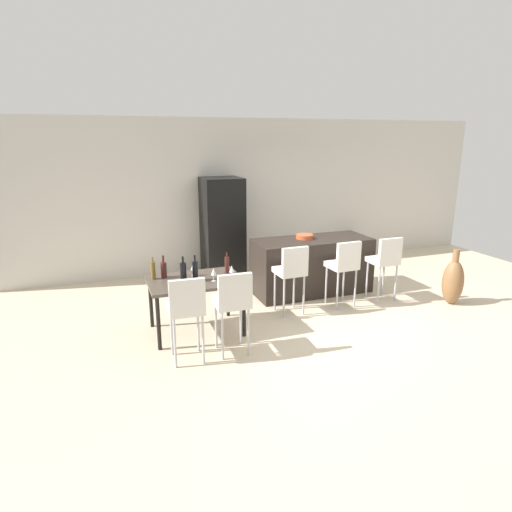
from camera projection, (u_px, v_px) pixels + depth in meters
The scene contains 21 objects.
ground_plane at pixel (323, 310), 6.61m from camera, with size 10.00×10.00×0.00m, color beige.
back_wall at pixel (260, 194), 8.67m from camera, with size 10.00×0.12×2.90m, color beige.
kitchen_island at pixel (312, 266), 7.30m from camera, with size 1.95×0.79×0.92m, color black.
bar_chair_left at pixel (292, 269), 6.29m from camera, with size 0.41×0.41×1.05m.
bar_chair_middle at pixel (344, 263), 6.59m from camera, with size 0.42×0.42×1.05m.
bar_chair_right at pixel (385, 259), 6.84m from camera, with size 0.40×0.40×1.05m.
dining_table at pixel (195, 285), 5.73m from camera, with size 1.22×0.85×0.74m.
dining_chair_near at pixel (186, 306), 4.92m from camera, with size 0.42×0.42×1.05m.
dining_chair_far at pixel (233, 300), 5.10m from camera, with size 0.41×0.41×1.05m.
wine_bottle_right at pixel (195, 271), 5.64m from camera, with size 0.07×0.07×0.34m.
wine_bottle_far at pixel (227, 265), 5.92m from camera, with size 0.06×0.06×0.30m.
wine_bottle_left at pixel (164, 269), 5.77m from camera, with size 0.08×0.08×0.30m.
wine_bottle_near at pixel (153, 270), 5.69m from camera, with size 0.06×0.06×0.30m.
wine_bottle_middle at pixel (183, 272), 5.57m from camera, with size 0.08×0.08×0.34m.
wine_glass_end at pixel (214, 272), 5.61m from camera, with size 0.07×0.07×0.17m.
wine_glass_corner at pixel (232, 269), 5.73m from camera, with size 0.07×0.07×0.17m.
wine_glass_inner at pixel (193, 267), 5.83m from camera, with size 0.07×0.07×0.17m.
refrigerator at pixel (222, 227), 8.10m from camera, with size 0.72×0.68×1.84m, color black.
fruit_bowl at pixel (304, 237), 7.20m from camera, with size 0.28×0.28×0.07m, color #C6512D.
floor_vase at pixel (453, 282), 6.79m from camera, with size 0.32×0.32×0.89m.
potted_plant at pixel (356, 245), 9.24m from camera, with size 0.37×0.37×0.57m.
Camera 1 is at (-3.09, -5.42, 2.54)m, focal length 30.49 mm.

